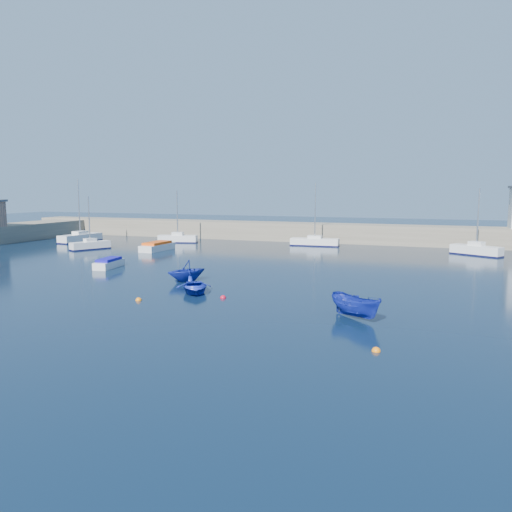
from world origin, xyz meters
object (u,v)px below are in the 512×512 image
(dinghy_right, at_px, (356,306))
(sailboat_3, at_px, (90,245))
(sailboat_7, at_px, (476,250))
(sailboat_5, at_px, (178,238))
(motorboat_2, at_px, (157,246))
(sailboat_4, at_px, (80,238))
(dinghy_center, at_px, (194,287))
(sailboat_6, at_px, (315,242))
(motorboat_1, at_px, (109,263))
(dinghy_left, at_px, (186,271))

(dinghy_right, bearing_deg, sailboat_3, 93.99)
(dinghy_right, bearing_deg, sailboat_7, 21.26)
(sailboat_3, relative_size, sailboat_5, 0.91)
(sailboat_3, bearing_deg, motorboat_2, 37.96)
(sailboat_4, relative_size, sailboat_5, 1.23)
(sailboat_4, distance_m, dinghy_center, 41.14)
(sailboat_7, relative_size, dinghy_right, 2.05)
(sailboat_3, distance_m, sailboat_7, 46.18)
(sailboat_6, distance_m, sailboat_7, 19.81)
(sailboat_4, xyz_separation_m, motorboat_1, (18.76, -18.56, -0.17))
(sailboat_5, distance_m, sailboat_6, 19.31)
(motorboat_2, bearing_deg, dinghy_center, -51.27)
(sailboat_5, relative_size, motorboat_2, 1.36)
(sailboat_6, bearing_deg, dinghy_right, -165.95)
(sailboat_4, bearing_deg, motorboat_2, -12.15)
(dinghy_center, distance_m, dinghy_left, 4.75)
(sailboat_3, bearing_deg, sailboat_6, 54.03)
(sailboat_4, height_order, sailboat_6, sailboat_4)
(sailboat_4, xyz_separation_m, dinghy_left, (29.09, -22.22, 0.26))
(motorboat_2, bearing_deg, sailboat_7, 15.08)
(sailboat_5, height_order, dinghy_center, sailboat_5)
(sailboat_6, relative_size, dinghy_right, 2.25)
(sailboat_4, relative_size, dinghy_right, 2.42)
(dinghy_center, distance_m, dinghy_right, 12.62)
(motorboat_1, relative_size, motorboat_2, 0.74)
(sailboat_3, distance_m, sailboat_4, 10.20)
(sailboat_5, xyz_separation_m, sailboat_7, (38.68, -0.26, 0.04))
(dinghy_right, bearing_deg, sailboat_6, 52.68)
(sailboat_7, distance_m, motorboat_1, 40.24)
(sailboat_4, distance_m, sailboat_7, 52.40)
(sailboat_6, height_order, sailboat_7, sailboat_6)
(motorboat_1, height_order, dinghy_right, dinghy_right)
(sailboat_4, bearing_deg, dinghy_left, -31.49)
(dinghy_left, bearing_deg, sailboat_4, 177.63)
(motorboat_1, xyz_separation_m, dinghy_center, (13.05, -7.52, -0.05))
(sailboat_6, bearing_deg, motorboat_2, 122.02)
(sailboat_7, bearing_deg, dinghy_right, -164.07)
(motorboat_2, height_order, dinghy_center, motorboat_2)
(sailboat_3, distance_m, sailboat_5, 12.66)
(sailboat_5, bearing_deg, dinghy_center, -163.87)
(sailboat_6, distance_m, motorboat_2, 20.65)
(sailboat_3, relative_size, motorboat_2, 1.23)
(dinghy_left, height_order, dinghy_right, dinghy_left)
(sailboat_6, relative_size, dinghy_left, 2.51)
(sailboat_6, distance_m, dinghy_right, 37.85)
(sailboat_5, bearing_deg, sailboat_4, 91.20)
(dinghy_left, bearing_deg, sailboat_3, -179.91)
(dinghy_left, distance_m, dinghy_right, 16.52)
(motorboat_1, bearing_deg, dinghy_left, -27.48)
(sailboat_4, relative_size, sailboat_6, 1.08)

